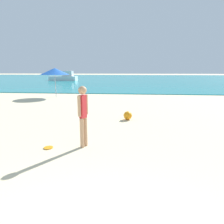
% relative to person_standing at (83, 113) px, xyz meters
% --- Properties ---
extents(water, '(160.00, 60.00, 0.06)m').
position_rel_person_standing_xyz_m(water, '(0.92, 41.88, -0.91)').
color(water, teal).
rests_on(water, ground).
extents(person_standing, '(0.22, 0.35, 1.66)m').
position_rel_person_standing_xyz_m(person_standing, '(0.00, 0.00, 0.00)').
color(person_standing, tan).
rests_on(person_standing, ground).
extents(frisbee, '(0.24, 0.24, 0.03)m').
position_rel_person_standing_xyz_m(frisbee, '(-0.93, -0.22, -0.93)').
color(frisbee, orange).
rests_on(frisbee, ground).
extents(boat_far, '(5.17, 1.87, 1.74)m').
position_rel_person_standing_xyz_m(boat_far, '(-11.20, 31.33, -0.28)').
color(boat_far, white).
rests_on(boat_far, water).
extents(beach_ball, '(0.36, 0.36, 0.36)m').
position_rel_person_standing_xyz_m(beach_ball, '(1.14, 3.11, -0.76)').
color(beach_ball, orange).
rests_on(beach_ball, ground).
extents(beach_umbrella, '(2.17, 2.17, 2.18)m').
position_rel_person_standing_xyz_m(beach_umbrella, '(-4.52, 9.74, 0.99)').
color(beach_umbrella, '#B7B7BC').
rests_on(beach_umbrella, ground).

